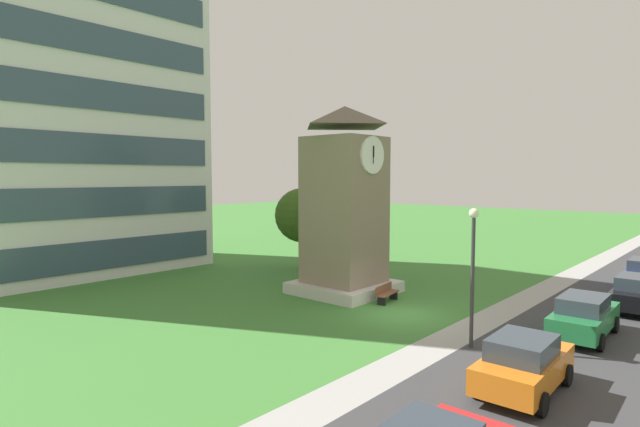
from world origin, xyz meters
The scene contains 11 objects.
ground_plane centered at (0.00, 0.00, 0.00)m, with size 160.00×160.00×0.00m, color #3D7A33.
street_asphalt centered at (0.00, -7.78, 0.00)m, with size 120.00×7.20×0.01m, color #38383A.
kerb_strip centered at (0.00, -3.38, 0.00)m, with size 120.00×1.60×0.01m, color #9E9E99.
office_building centered at (-5.18, 22.78, 12.80)m, with size 15.45×10.52×25.60m.
clock_tower centered at (1.74, 4.63, 4.50)m, with size 4.77×4.77×10.10m.
park_bench centered at (1.51, 1.71, 0.46)m, with size 1.85×0.76×0.88m.
street_lamp centered at (-2.03, -4.42, 3.27)m, with size 0.36×0.36×5.19m.
tree_by_building centered at (5.16, 11.09, 3.71)m, with size 3.68×3.68×5.56m.
parked_car_orange centered at (-4.66, -7.25, 0.86)m, with size 4.16×2.07×1.69m.
parked_car_green centered at (2.05, -7.23, 0.86)m, with size 4.65×2.03×1.69m.
parked_car_black centered at (7.96, -8.13, 0.86)m, with size 4.37×2.18×1.69m.
Camera 1 is at (-19.32, -12.22, 6.35)m, focal length 27.99 mm.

